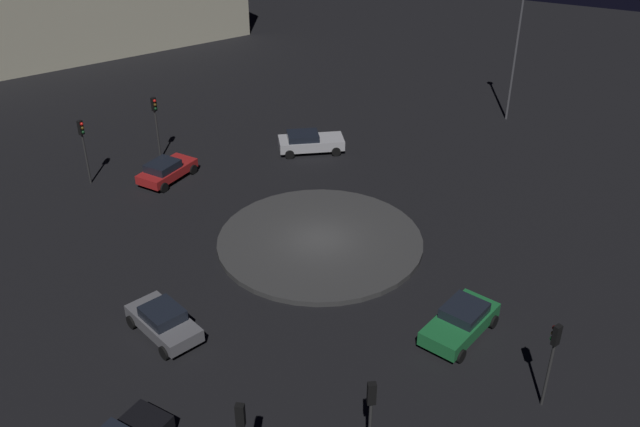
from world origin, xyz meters
The scene contains 12 objects.
ground_plane centered at (0.00, 0.00, 0.00)m, with size 117.63×117.63×0.00m, color black.
roundabout_island centered at (0.00, 0.00, 0.15)m, with size 11.31×11.31×0.29m, color #383838.
car_green centered at (8.95, -4.34, 0.76)m, with size 2.98×4.53×1.48m.
car_silver centered at (-5.43, 10.34, 0.74)m, with size 4.75×3.94×1.40m.
car_grey centered at (-3.37, -9.85, 0.75)m, with size 4.31×3.19×1.46m.
car_red centered at (-12.00, 2.77, 0.72)m, with size 2.39×4.12×1.37m.
traffic_light_southeast centered at (7.86, -13.27, 3.16)m, with size 0.37×0.40×4.46m.
traffic_light_southeast_near centered at (13.08, -7.19, 2.90)m, with size 0.40×0.37×4.08m.
traffic_light_west centered at (-14.13, 5.10, 3.14)m, with size 0.39×0.36×4.42m.
traffic_light_west_near centered at (-16.18, 0.43, 3.04)m, with size 0.36×0.31×4.28m.
streetlamp_north centered at (5.83, 21.66, 6.26)m, with size 0.52×0.52×9.88m.
store_building centered at (-37.54, 19.13, 4.37)m, with size 29.70×38.83×8.74m.
Camera 1 is at (13.38, -29.77, 21.32)m, focal length 39.68 mm.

